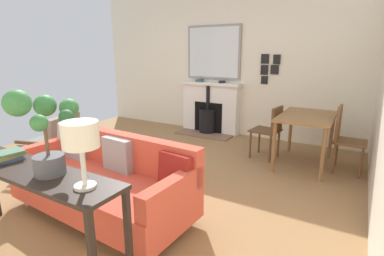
# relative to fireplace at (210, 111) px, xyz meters

# --- Properties ---
(ground_plane) EXTENTS (5.64, 5.55, 0.01)m
(ground_plane) POSITION_rel_fireplace_xyz_m (2.61, 0.10, -0.45)
(ground_plane) COLOR olive
(wall_left) EXTENTS (0.12, 5.55, 2.76)m
(wall_left) POSITION_rel_fireplace_xyz_m (-0.21, 0.10, 0.93)
(wall_left) COLOR silver
(wall_left) RESTS_ON ground
(fireplace) EXTENTS (0.62, 1.25, 1.01)m
(fireplace) POSITION_rel_fireplace_xyz_m (0.00, 0.00, 0.00)
(fireplace) COLOR brown
(fireplace) RESTS_ON ground
(mirror_over_mantel) EXTENTS (0.04, 1.12, 1.02)m
(mirror_over_mantel) POSITION_rel_fireplace_xyz_m (-0.12, 0.00, 1.13)
(mirror_over_mantel) COLOR gray
(mantel_bowl_near) EXTENTS (0.17, 0.17, 0.04)m
(mantel_bowl_near) POSITION_rel_fireplace_xyz_m (-0.03, -0.26, 0.59)
(mantel_bowl_near) COLOR #334C56
(mantel_bowl_near) RESTS_ON fireplace
(mantel_bowl_far) EXTENTS (0.14, 0.14, 0.04)m
(mantel_bowl_far) POSITION_rel_fireplace_xyz_m (-0.03, 0.24, 0.59)
(mantel_bowl_far) COLOR black
(mantel_bowl_far) RESTS_ON fireplace
(sofa) EXTENTS (0.91, 1.95, 0.79)m
(sofa) POSITION_rel_fireplace_xyz_m (3.27, 0.48, -0.11)
(sofa) COLOR #B2B2B7
(sofa) RESTS_ON ground
(ottoman) EXTENTS (0.57, 0.78, 0.42)m
(ottoman) POSITION_rel_fireplace_xyz_m (2.46, 0.36, -0.20)
(ottoman) COLOR #B2B2B7
(ottoman) RESTS_ON ground
(armchair_accent) EXTENTS (0.80, 0.73, 0.76)m
(armchair_accent) POSITION_rel_fireplace_xyz_m (2.75, -1.02, -0.02)
(armchair_accent) COLOR #4C3321
(armchair_accent) RESTS_ON ground
(console_table) EXTENTS (0.37, 1.80, 0.76)m
(console_table) POSITION_rel_fireplace_xyz_m (4.04, 0.48, 0.22)
(console_table) COLOR black
(console_table) RESTS_ON ground
(table_lamp_far_end) EXTENTS (0.23, 0.23, 0.43)m
(table_lamp_far_end) POSITION_rel_fireplace_xyz_m (4.04, 1.15, 0.64)
(table_lamp_far_end) COLOR beige
(table_lamp_far_end) RESTS_ON console_table
(potted_plant) EXTENTS (0.52, 0.38, 0.62)m
(potted_plant) POSITION_rel_fireplace_xyz_m (4.03, 0.77, 0.67)
(potted_plant) COLOR #4C4C51
(potted_plant) RESTS_ON console_table
(book_stack) EXTENTS (0.28, 0.21, 0.07)m
(book_stack) POSITION_rel_fireplace_xyz_m (4.04, 0.23, 0.35)
(book_stack) COLOR #38517F
(book_stack) RESTS_ON console_table
(dining_table) EXTENTS (1.11, 0.71, 0.73)m
(dining_table) POSITION_rel_fireplace_xyz_m (0.90, 1.98, 0.19)
(dining_table) COLOR olive
(dining_table) RESTS_ON ground
(dining_chair_near_fireplace) EXTENTS (0.45, 0.45, 0.82)m
(dining_chair_near_fireplace) POSITION_rel_fireplace_xyz_m (0.91, 1.48, 0.04)
(dining_chair_near_fireplace) COLOR brown
(dining_chair_near_fireplace) RESTS_ON ground
(dining_chair_by_back_wall) EXTENTS (0.41, 0.41, 0.90)m
(dining_chair_by_back_wall) POSITION_rel_fireplace_xyz_m (0.90, 2.46, 0.08)
(dining_chair_by_back_wall) COLOR brown
(dining_chair_by_back_wall) RESTS_ON ground
(photo_gallery_row) EXTENTS (0.02, 0.34, 0.53)m
(photo_gallery_row) POSITION_rel_fireplace_xyz_m (-0.13, 1.10, 0.88)
(photo_gallery_row) COLOR black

